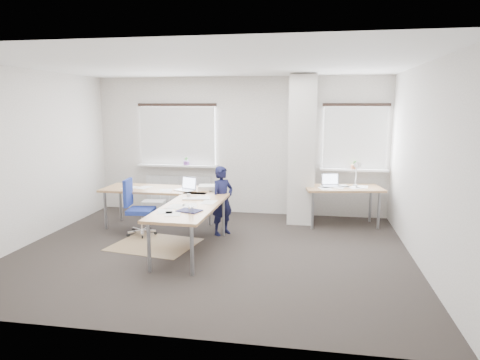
% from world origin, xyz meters
% --- Properties ---
extents(ground, '(6.00, 6.00, 0.00)m').
position_xyz_m(ground, '(0.00, 0.00, 0.00)').
color(ground, black).
rests_on(ground, ground).
extents(room_shell, '(6.04, 5.04, 2.82)m').
position_xyz_m(room_shell, '(0.18, 0.45, 1.75)').
color(room_shell, '#B8B2A8').
rests_on(room_shell, ground).
extents(floor_mat, '(1.44, 1.28, 0.01)m').
position_xyz_m(floor_mat, '(-0.98, 0.15, 0.00)').
color(floor_mat, olive).
rests_on(floor_mat, ground).
extents(white_crate, '(0.48, 0.36, 0.27)m').
position_xyz_m(white_crate, '(-1.74, 2.09, 0.14)').
color(white_crate, white).
rests_on(white_crate, ground).
extents(desk_main, '(2.40, 2.65, 0.96)m').
position_xyz_m(desk_main, '(-0.74, 0.56, 0.69)').
color(desk_main, '#986B41').
rests_on(desk_main, ground).
extents(desk_side, '(1.50, 0.93, 1.22)m').
position_xyz_m(desk_side, '(2.08, 1.84, 0.69)').
color(desk_side, '#986B41').
rests_on(desk_side, ground).
extents(task_chair, '(0.53, 0.53, 0.98)m').
position_xyz_m(task_chair, '(-1.44, 0.63, 0.27)').
color(task_chair, navy).
rests_on(task_chair, ground).
extents(person, '(0.50, 0.52, 1.20)m').
position_xyz_m(person, '(-0.02, 0.91, 0.60)').
color(person, black).
rests_on(person, ground).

